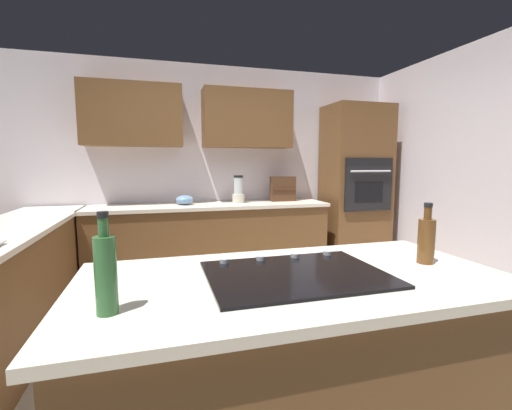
% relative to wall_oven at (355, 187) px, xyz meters
% --- Properties ---
extents(ground_plane, '(14.00, 14.00, 0.00)m').
position_rel_wall_oven_xyz_m(ground_plane, '(1.85, 1.72, -1.07)').
color(ground_plane, '#9E937F').
extents(wall_back, '(6.00, 0.44, 2.60)m').
position_rel_wall_oven_xyz_m(wall_back, '(1.92, -0.33, 0.39)').
color(wall_back, silver).
rests_on(wall_back, ground).
extents(wall_left, '(0.10, 4.00, 2.60)m').
position_rel_wall_oven_xyz_m(wall_left, '(-0.60, 1.42, 0.23)').
color(wall_left, silver).
rests_on(wall_left, ground).
extents(lower_cabinets_back, '(2.80, 0.60, 0.86)m').
position_rel_wall_oven_xyz_m(lower_cabinets_back, '(1.95, -0.00, -0.64)').
color(lower_cabinets_back, brown).
rests_on(lower_cabinets_back, ground).
extents(countertop_back, '(2.84, 0.64, 0.04)m').
position_rel_wall_oven_xyz_m(countertop_back, '(1.95, -0.00, -0.19)').
color(countertop_back, silver).
rests_on(countertop_back, lower_cabinets_back).
extents(lower_cabinets_side, '(0.60, 2.90, 0.86)m').
position_rel_wall_oven_xyz_m(lower_cabinets_side, '(3.67, 1.17, -0.64)').
color(lower_cabinets_side, brown).
rests_on(lower_cabinets_side, ground).
extents(countertop_side, '(0.64, 2.94, 0.04)m').
position_rel_wall_oven_xyz_m(countertop_side, '(3.67, 1.17, -0.19)').
color(countertop_side, silver).
rests_on(countertop_side, lower_cabinets_side).
extents(island_base, '(1.76, 0.83, 0.86)m').
position_rel_wall_oven_xyz_m(island_base, '(1.98, 2.75, -0.64)').
color(island_base, brown).
rests_on(island_base, ground).
extents(island_top, '(1.84, 0.91, 0.04)m').
position_rel_wall_oven_xyz_m(island_top, '(1.98, 2.75, -0.19)').
color(island_top, silver).
rests_on(island_top, island_base).
extents(wall_oven, '(0.80, 0.66, 2.14)m').
position_rel_wall_oven_xyz_m(wall_oven, '(0.00, 0.00, 0.00)').
color(wall_oven, brown).
rests_on(wall_oven, ground).
extents(cooktop, '(0.76, 0.56, 0.03)m').
position_rel_wall_oven_xyz_m(cooktop, '(1.98, 2.74, -0.16)').
color(cooktop, black).
rests_on(cooktop, island_top).
extents(blender, '(0.15, 0.15, 0.34)m').
position_rel_wall_oven_xyz_m(blender, '(1.60, -0.03, -0.02)').
color(blender, beige).
rests_on(blender, countertop_back).
extents(mixing_bowl, '(0.20, 0.20, 0.11)m').
position_rel_wall_oven_xyz_m(mixing_bowl, '(2.25, -0.03, -0.11)').
color(mixing_bowl, '#668CB2').
rests_on(mixing_bowl, countertop_back).
extents(spice_rack, '(0.33, 0.11, 0.32)m').
position_rel_wall_oven_xyz_m(spice_rack, '(1.00, -0.08, -0.01)').
color(spice_rack, '#472B19').
rests_on(spice_rack, countertop_back).
extents(oil_bottle, '(0.07, 0.07, 0.33)m').
position_rel_wall_oven_xyz_m(oil_bottle, '(2.71, 2.93, -0.03)').
color(oil_bottle, '#336B38').
rests_on(oil_bottle, island_top).
extents(second_bottle, '(0.08, 0.08, 0.30)m').
position_rel_wall_oven_xyz_m(second_bottle, '(1.30, 2.74, -0.05)').
color(second_bottle, brown).
rests_on(second_bottle, island_top).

